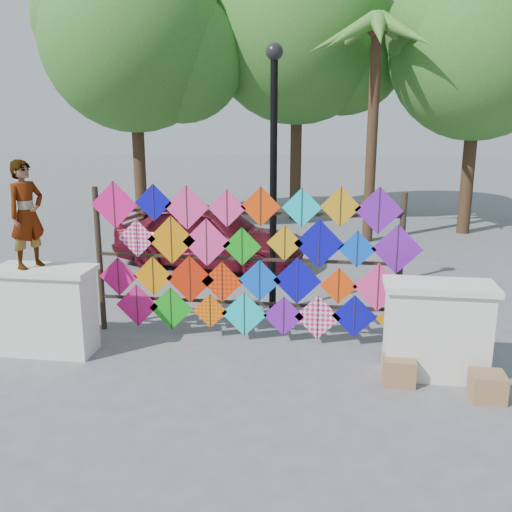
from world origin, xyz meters
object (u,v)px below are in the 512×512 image
Objects in this scene: sedan at (209,235)px; lamppost at (274,156)px; kite_rack at (249,263)px; vendor_woman at (27,214)px.

sedan is 3.83m from lamppost.
vendor_woman is at bearing -162.59° from kite_rack.
lamppost reaches higher than kite_rack.
lamppost is (0.22, 1.27, 1.48)m from kite_rack.
kite_rack is 1.16× the size of sedan.
kite_rack is 3.20m from vendor_woman.
lamppost is at bearing 80.38° from kite_rack.
kite_rack is 4.37m from sedan.
sedan is at bearing 8.01° from vendor_woman.
kite_rack is 1.96m from lamppost.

